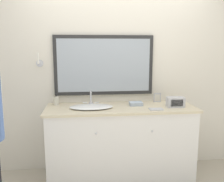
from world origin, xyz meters
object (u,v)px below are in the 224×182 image
at_px(picture_frame, 157,98).
at_px(soap_bottle, 56,100).
at_px(sink_basin, 91,106).
at_px(appliance_box, 175,102).

bearing_deg(picture_frame, soap_bottle, -179.21).
relative_size(sink_basin, picture_frame, 4.23).
bearing_deg(sink_basin, picture_frame, 14.57).
xyz_separation_m(sink_basin, appliance_box, (1.03, -0.06, 0.04)).
bearing_deg(soap_bottle, sink_basin, -25.86).
xyz_separation_m(sink_basin, picture_frame, (0.89, 0.23, 0.04)).
bearing_deg(soap_bottle, picture_frame, 0.79).
bearing_deg(appliance_box, soap_bottle, 169.46).
bearing_deg(picture_frame, sink_basin, -165.43).
bearing_deg(sink_basin, appliance_box, -3.38).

